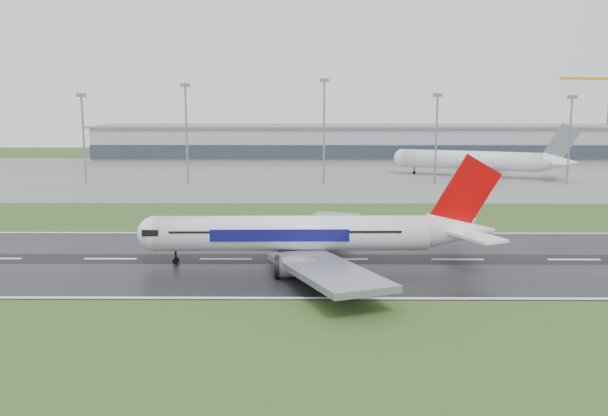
{
  "coord_description": "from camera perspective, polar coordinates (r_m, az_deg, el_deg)",
  "views": [
    {
      "loc": [
        -25.77,
        -106.25,
        27.22
      ],
      "look_at": [
        -26.59,
        12.0,
        7.0
      ],
      "focal_mm": 37.47,
      "sensor_mm": 36.0,
      "label": 1
    }
  ],
  "objects": [
    {
      "name": "floodmast_2",
      "position": [
        206.6,
        1.81,
        6.7
      ],
      "size": [
        0.64,
        0.64,
        32.79
      ],
      "primitive_type": "cylinder",
      "color": "gray",
      "rests_on": "ground"
    },
    {
      "name": "floodmast_3",
      "position": [
        210.78,
        11.79,
        5.91
      ],
      "size": [
        0.64,
        0.64,
        28.07
      ],
      "primitive_type": "cylinder",
      "color": "gray",
      "rests_on": "ground"
    },
    {
      "name": "ground",
      "position": [
        112.67,
        13.65,
        -4.56
      ],
      "size": [
        520.0,
        520.0,
        0.0
      ],
      "primitive_type": "plane",
      "color": "#2B4B1B",
      "rests_on": "ground"
    },
    {
      "name": "parked_airliner",
      "position": [
        234.03,
        15.4,
        5.01
      ],
      "size": [
        81.49,
        78.97,
        18.82
      ],
      "primitive_type": null,
      "rotation": [
        0.0,
        0.0,
        -0.37
      ],
      "color": "silver",
      "rests_on": "apron"
    },
    {
      "name": "main_airliner",
      "position": [
        105.0,
        1.17,
        -0.35
      ],
      "size": [
        60.63,
        57.85,
        17.57
      ],
      "primitive_type": null,
      "rotation": [
        0.0,
        0.0,
        0.02
      ],
      "color": "white",
      "rests_on": "runway"
    },
    {
      "name": "floodmast_4",
      "position": [
        223.31,
        22.75,
        5.5
      ],
      "size": [
        0.64,
        0.64,
        27.52
      ],
      "primitive_type": "cylinder",
      "color": "gray",
      "rests_on": "ground"
    },
    {
      "name": "terminal",
      "position": [
        293.05,
        5.47,
        5.8
      ],
      "size": [
        240.0,
        36.0,
        15.0
      ],
      "primitive_type": "cube",
      "color": "gray",
      "rests_on": "ground"
    },
    {
      "name": "runway",
      "position": [
        112.66,
        13.65,
        -4.53
      ],
      "size": [
        400.0,
        45.0,
        0.1
      ],
      "primitive_type": "cube",
      "color": "black",
      "rests_on": "ground"
    },
    {
      "name": "floodmast_1",
      "position": [
        210.32,
        -10.5,
        6.39
      ],
      "size": [
        0.64,
        0.64,
        31.31
      ],
      "primitive_type": "cylinder",
      "color": "gray",
      "rests_on": "ground"
    },
    {
      "name": "floodmast_0",
      "position": [
        219.22,
        -19.18,
        5.72
      ],
      "size": [
        0.64,
        0.64,
        28.08
      ],
      "primitive_type": "cylinder",
      "color": "gray",
      "rests_on": "ground"
    },
    {
      "name": "apron",
      "position": [
        234.26,
        6.72,
        2.97
      ],
      "size": [
        400.0,
        130.0,
        0.08
      ],
      "primitive_type": "cube",
      "color": "slate",
      "rests_on": "ground"
    }
  ]
}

